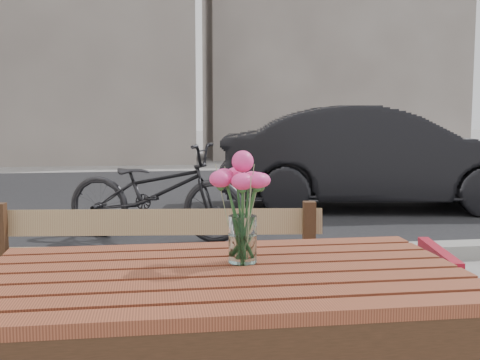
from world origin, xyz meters
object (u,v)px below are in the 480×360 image
Objects in this scene: red_chair at (405,346)px; bicycle at (156,191)px; main_vase at (243,194)px; main_table at (227,317)px; parked_car at (377,158)px.

bicycle is at bearing -158.74° from red_chair.
main_vase reaches higher than red_chair.
bicycle is at bearing 92.93° from main_vase.
parked_car reaches higher than main_table.
main_table is 0.34m from main_vase.
main_table is at bearing 165.04° from parked_car.
red_chair is 2.45× the size of main_vase.
main_table is 0.72× the size of bicycle.
main_vase is at bearing 165.20° from parked_car.
parked_car is at bearing 65.21° from main_vase.
main_vase is (-0.57, -0.16, 0.54)m from red_chair.
bicycle is (-0.78, 3.94, 0.02)m from red_chair.
red_chair is at bearing 21.11° from main_table.
bicycle is (-2.79, -1.49, -0.18)m from parked_car.
main_table is 0.32× the size of parked_car.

